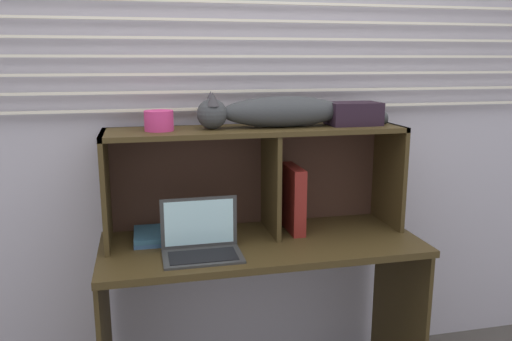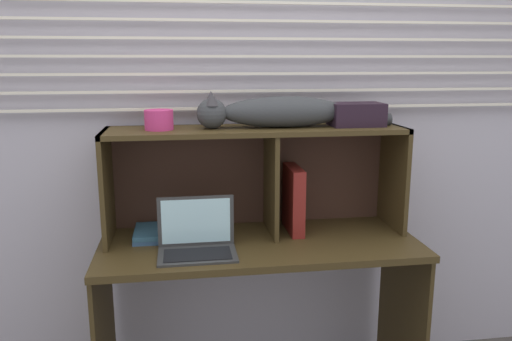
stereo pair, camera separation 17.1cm
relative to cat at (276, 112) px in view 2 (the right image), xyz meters
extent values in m
cube|color=#B6B0BD|center=(-0.09, 0.21, -0.08)|extent=(4.40, 0.04, 2.50)
cube|color=silver|center=(-0.09, 0.16, 0.01)|extent=(2.94, 0.02, 0.01)
cube|color=silver|center=(-0.09, 0.16, 0.08)|extent=(2.94, 0.02, 0.01)
cube|color=silver|center=(-0.09, 0.16, 0.16)|extent=(2.94, 0.02, 0.01)
cube|color=silver|center=(-0.09, 0.16, 0.24)|extent=(2.94, 0.02, 0.01)
cube|color=silver|center=(-0.09, 0.16, 0.32)|extent=(2.94, 0.02, 0.01)
cube|color=silver|center=(-0.09, 0.16, 0.40)|extent=(2.94, 0.02, 0.01)
cube|color=silver|center=(-0.09, 0.16, 0.48)|extent=(2.94, 0.02, 0.01)
cube|color=#3F3017|center=(-0.09, -0.12, -0.57)|extent=(1.39, 0.57, 0.03)
cube|color=#3F3017|center=(-0.78, -0.12, -0.96)|extent=(0.02, 0.51, 0.74)
cube|color=#3F3017|center=(0.60, -0.12, -0.96)|extent=(0.02, 0.51, 0.74)
cube|color=#3F3017|center=(-0.09, 0.00, -0.08)|extent=(1.33, 0.32, 0.02)
cube|color=#3F3017|center=(-0.74, 0.00, -0.31)|extent=(0.02, 0.32, 0.49)
cube|color=#3F3017|center=(0.57, 0.00, -0.31)|extent=(0.02, 0.32, 0.49)
cube|color=#3F3017|center=(-0.02, 0.00, -0.32)|extent=(0.02, 0.30, 0.46)
cube|color=#42291E|center=(-0.09, 0.16, -0.31)|extent=(1.33, 0.01, 0.49)
ellipsoid|color=#37393B|center=(0.04, 0.00, 0.00)|extent=(0.56, 0.15, 0.14)
sphere|color=#37393B|center=(-0.28, 0.00, 0.00)|extent=(0.13, 0.13, 0.13)
cone|color=#39373A|center=(-0.28, -0.03, 0.06)|extent=(0.06, 0.06, 0.06)
cone|color=#3B373E|center=(-0.28, 0.03, 0.06)|extent=(0.06, 0.06, 0.06)
cylinder|color=#37393B|center=(0.41, 0.00, -0.04)|extent=(0.25, 0.05, 0.05)
cube|color=#343434|center=(-0.37, -0.25, -0.55)|extent=(0.32, 0.20, 0.01)
cube|color=#343434|center=(-0.37, -0.15, -0.44)|extent=(0.32, 0.01, 0.22)
cube|color=#B2E0EA|center=(-0.37, -0.15, -0.44)|extent=(0.29, 0.00, 0.19)
cube|color=black|center=(-0.37, -0.26, -0.54)|extent=(0.27, 0.14, 0.00)
cube|color=maroon|center=(0.09, 0.00, -0.40)|extent=(0.06, 0.24, 0.30)
cube|color=#355781|center=(-0.55, 0.01, -0.55)|extent=(0.17, 0.22, 0.02)
cube|color=#2F5872|center=(-0.55, 0.00, -0.53)|extent=(0.17, 0.22, 0.02)
cylinder|color=#CB3576|center=(-0.51, 0.00, -0.03)|extent=(0.12, 0.12, 0.09)
cube|color=black|center=(0.37, 0.00, -0.02)|extent=(0.23, 0.16, 0.10)
camera|label=1|loc=(-0.59, -2.17, 0.23)|focal=35.67mm
camera|label=2|loc=(-0.42, -2.21, 0.23)|focal=35.67mm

